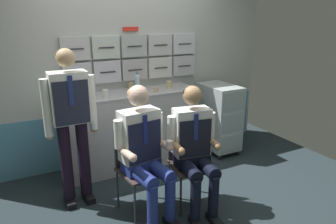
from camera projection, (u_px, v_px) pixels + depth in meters
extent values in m
cube|color=#232F33|center=(179.00, 204.00, 3.35)|extent=(4.80, 4.80, 0.04)
cube|color=#B7BAB7|center=(129.00, 80.00, 4.20)|extent=(4.20, 0.06, 2.15)
cube|color=#5190B1|center=(132.00, 131.00, 4.38)|extent=(4.12, 0.01, 0.72)
cube|color=silver|center=(77.00, 74.00, 3.80)|extent=(0.34, 0.06, 0.28)
cylinder|color=black|center=(78.00, 75.00, 3.77)|extent=(0.19, 0.01, 0.01)
cube|color=silver|center=(107.00, 72.00, 3.96)|extent=(0.34, 0.06, 0.28)
cylinder|color=black|center=(108.00, 72.00, 3.93)|extent=(0.19, 0.01, 0.01)
cube|color=#B3B1B4|center=(134.00, 69.00, 4.13)|extent=(0.34, 0.06, 0.28)
cylinder|color=#28272F|center=(136.00, 70.00, 4.10)|extent=(0.19, 0.01, 0.01)
cube|color=silver|center=(160.00, 67.00, 4.29)|extent=(0.34, 0.06, 0.28)
cylinder|color=black|center=(161.00, 68.00, 4.26)|extent=(0.19, 0.01, 0.01)
cube|color=#B7B6BE|center=(183.00, 65.00, 4.46)|extent=(0.34, 0.06, 0.28)
cylinder|color=black|center=(185.00, 66.00, 4.42)|extent=(0.19, 0.01, 0.01)
cube|color=silver|center=(75.00, 49.00, 3.71)|extent=(0.34, 0.06, 0.28)
cylinder|color=#20242B|center=(76.00, 49.00, 3.68)|extent=(0.19, 0.01, 0.01)
cube|color=silver|center=(106.00, 47.00, 3.87)|extent=(0.34, 0.06, 0.28)
cylinder|color=#261E30|center=(107.00, 48.00, 3.84)|extent=(0.19, 0.01, 0.01)
cube|color=#AEB4B5|center=(134.00, 46.00, 4.04)|extent=(0.34, 0.06, 0.28)
cylinder|color=#202B22|center=(135.00, 46.00, 4.01)|extent=(0.19, 0.01, 0.01)
cube|color=silver|center=(160.00, 45.00, 4.20)|extent=(0.34, 0.06, 0.28)
cylinder|color=#28252A|center=(161.00, 45.00, 4.17)|extent=(0.19, 0.01, 0.01)
cube|color=silver|center=(184.00, 44.00, 4.37)|extent=(0.34, 0.06, 0.28)
cylinder|color=#2A2622|center=(185.00, 44.00, 4.33)|extent=(0.19, 0.01, 0.01)
cube|color=red|center=(131.00, 29.00, 3.97)|extent=(0.20, 0.02, 0.05)
cube|color=#B7B8BC|center=(132.00, 130.00, 4.08)|extent=(1.70, 0.52, 0.96)
cube|color=#A8A8AD|center=(131.00, 93.00, 3.94)|extent=(1.73, 0.53, 0.03)
sphere|color=black|center=(220.00, 157.00, 4.34)|extent=(0.07, 0.07, 0.07)
sphere|color=black|center=(237.00, 152.00, 4.48)|extent=(0.07, 0.07, 0.07)
sphere|color=black|center=(198.00, 143.00, 4.81)|extent=(0.07, 0.07, 0.07)
sphere|color=black|center=(215.00, 140.00, 4.95)|extent=(0.07, 0.07, 0.07)
cube|color=#A6B7B7|center=(218.00, 116.00, 4.50)|extent=(0.40, 0.64, 0.91)
cube|color=#92A2A3|center=(232.00, 143.00, 4.32)|extent=(0.35, 0.01, 0.24)
cube|color=#92A2A3|center=(233.00, 123.00, 4.23)|extent=(0.35, 0.01, 0.24)
cube|color=#92A2A3|center=(234.00, 101.00, 4.14)|extent=(0.35, 0.01, 0.24)
cylinder|color=#28282D|center=(234.00, 91.00, 4.12)|extent=(0.32, 0.02, 0.02)
cylinder|color=#2D2D33|center=(135.00, 206.00, 2.92)|extent=(0.02, 0.02, 0.42)
cylinder|color=#2D2D33|center=(167.00, 194.00, 3.11)|extent=(0.02, 0.02, 0.42)
cylinder|color=#2D2D33|center=(118.00, 189.00, 3.20)|extent=(0.02, 0.02, 0.42)
cylinder|color=#2D2D33|center=(148.00, 179.00, 3.40)|extent=(0.02, 0.02, 0.42)
cube|color=#3C2E2F|center=(141.00, 172.00, 3.09)|extent=(0.45, 0.45, 0.02)
cube|color=#3C2E2F|center=(131.00, 145.00, 3.18)|extent=(0.37, 0.08, 0.40)
cylinder|color=#2D2D33|center=(116.00, 150.00, 3.07)|extent=(0.02, 0.02, 0.40)
cylinder|color=#2D2D33|center=(147.00, 142.00, 3.27)|extent=(0.02, 0.02, 0.40)
cube|color=black|center=(173.00, 224.00, 2.95)|extent=(0.12, 0.23, 0.06)
cylinder|color=navy|center=(152.00, 207.00, 2.81)|extent=(0.10, 0.10, 0.42)
cylinder|color=navy|center=(170.00, 200.00, 2.92)|extent=(0.10, 0.10, 0.42)
cylinder|color=navy|center=(142.00, 176.00, 2.88)|extent=(0.18, 0.41, 0.13)
cylinder|color=navy|center=(159.00, 170.00, 2.99)|extent=(0.18, 0.41, 0.13)
cube|color=navy|center=(141.00, 165.00, 3.07)|extent=(0.38, 0.24, 0.12)
cube|color=white|center=(139.00, 135.00, 3.00)|extent=(0.40, 0.25, 0.50)
cube|color=#191E39|center=(145.00, 142.00, 2.92)|extent=(0.34, 0.06, 0.40)
cube|color=navy|center=(145.00, 130.00, 2.88)|extent=(0.04, 0.01, 0.28)
cylinder|color=white|center=(119.00, 134.00, 2.86)|extent=(0.08, 0.08, 0.27)
cylinder|color=beige|center=(127.00, 154.00, 2.83)|extent=(0.10, 0.26, 0.07)
sphere|color=beige|center=(133.00, 158.00, 2.74)|extent=(0.08, 0.08, 0.08)
cylinder|color=white|center=(158.00, 125.00, 3.10)|extent=(0.08, 0.08, 0.27)
cylinder|color=beige|center=(163.00, 144.00, 3.04)|extent=(0.10, 0.26, 0.07)
sphere|color=beige|center=(170.00, 148.00, 2.96)|extent=(0.08, 0.08, 0.08)
cylinder|color=white|center=(170.00, 144.00, 2.95)|extent=(0.06, 0.06, 0.06)
sphere|color=beige|center=(138.00, 96.00, 2.88)|extent=(0.20, 0.20, 0.20)
ellipsoid|color=tan|center=(137.00, 93.00, 2.89)|extent=(0.21, 0.20, 0.14)
cylinder|color=#2D2D33|center=(181.00, 197.00, 3.05)|extent=(0.02, 0.02, 0.42)
cylinder|color=#2D2D33|center=(214.00, 191.00, 3.16)|extent=(0.02, 0.02, 0.42)
cylinder|color=#2D2D33|center=(169.00, 180.00, 3.38)|extent=(0.02, 0.02, 0.42)
cylinder|color=#2D2D33|center=(200.00, 175.00, 3.49)|extent=(0.02, 0.02, 0.42)
cube|color=#3C2E2F|center=(191.00, 166.00, 3.20)|extent=(0.46, 0.46, 0.02)
cube|color=#3C2E2F|center=(185.00, 140.00, 3.32)|extent=(0.37, 0.09, 0.40)
cylinder|color=#2D2D33|center=(169.00, 142.00, 3.25)|extent=(0.02, 0.02, 0.40)
cylinder|color=#2D2D33|center=(201.00, 138.00, 3.36)|extent=(0.02, 0.02, 0.40)
cube|color=black|center=(196.00, 224.00, 2.95)|extent=(0.13, 0.23, 0.06)
cube|color=black|center=(214.00, 220.00, 3.01)|extent=(0.13, 0.23, 0.06)
cylinder|color=black|center=(195.00, 199.00, 2.92)|extent=(0.10, 0.10, 0.42)
cylinder|color=black|center=(213.00, 196.00, 2.97)|extent=(0.10, 0.10, 0.42)
cylinder|color=black|center=(189.00, 169.00, 3.01)|extent=(0.19, 0.39, 0.13)
cylinder|color=black|center=(207.00, 167.00, 3.06)|extent=(0.19, 0.39, 0.13)
cube|color=black|center=(192.00, 160.00, 3.18)|extent=(0.36, 0.25, 0.12)
cube|color=white|center=(192.00, 132.00, 3.11)|extent=(0.38, 0.25, 0.47)
cube|color=black|center=(195.00, 139.00, 3.03)|extent=(0.32, 0.07, 0.38)
cube|color=navy|center=(196.00, 127.00, 2.99)|extent=(0.04, 0.02, 0.27)
cylinder|color=white|center=(172.00, 129.00, 3.04)|extent=(0.08, 0.08, 0.26)
cylinder|color=#A67E56|center=(177.00, 147.00, 2.99)|extent=(0.11, 0.24, 0.07)
sphere|color=#A67E56|center=(181.00, 151.00, 2.89)|extent=(0.08, 0.08, 0.08)
cylinder|color=white|center=(211.00, 125.00, 3.16)|extent=(0.08, 0.08, 0.26)
cylinder|color=#A67E56|center=(213.00, 142.00, 3.10)|extent=(0.11, 0.24, 0.07)
sphere|color=#A67E56|center=(218.00, 146.00, 3.00)|extent=(0.08, 0.08, 0.08)
sphere|color=#A67E56|center=(192.00, 95.00, 3.01)|extent=(0.19, 0.19, 0.19)
ellipsoid|color=black|center=(192.00, 93.00, 3.01)|extent=(0.21, 0.20, 0.13)
cube|color=black|center=(70.00, 202.00, 3.30)|extent=(0.09, 0.24, 0.06)
cube|color=black|center=(89.00, 197.00, 3.40)|extent=(0.09, 0.24, 0.06)
cylinder|color=black|center=(66.00, 162.00, 3.20)|extent=(0.12, 0.12, 0.83)
cylinder|color=black|center=(84.00, 158.00, 3.29)|extent=(0.12, 0.12, 0.83)
cube|color=white|center=(69.00, 97.00, 3.05)|extent=(0.36, 0.21, 0.51)
cube|color=#202436|center=(72.00, 103.00, 2.97)|extent=(0.33, 0.02, 0.43)
cube|color=navy|center=(71.00, 91.00, 2.92)|extent=(0.04, 0.01, 0.28)
cylinder|color=white|center=(46.00, 108.00, 2.97)|extent=(0.08, 0.08, 0.56)
sphere|color=tan|center=(50.00, 136.00, 3.06)|extent=(0.08, 0.08, 0.08)
cylinder|color=white|center=(92.00, 102.00, 3.17)|extent=(0.08, 0.08, 0.56)
sphere|color=tan|center=(94.00, 129.00, 3.25)|extent=(0.08, 0.08, 0.08)
sphere|color=tan|center=(65.00, 58.00, 2.94)|extent=(0.18, 0.18, 0.18)
ellipsoid|color=brown|center=(65.00, 56.00, 2.94)|extent=(0.18, 0.16, 0.13)
cylinder|color=silver|center=(76.00, 93.00, 3.48)|extent=(0.07, 0.07, 0.18)
cone|color=silver|center=(76.00, 84.00, 3.45)|extent=(0.07, 0.07, 0.02)
cylinder|color=silver|center=(76.00, 82.00, 3.45)|extent=(0.03, 0.03, 0.02)
cylinder|color=silver|center=(137.00, 84.00, 3.92)|extent=(0.06, 0.06, 0.20)
cone|color=silver|center=(137.00, 75.00, 3.89)|extent=(0.06, 0.06, 0.02)
cylinder|color=blue|center=(137.00, 73.00, 3.89)|extent=(0.03, 0.03, 0.02)
cylinder|color=silver|center=(106.00, 94.00, 3.66)|extent=(0.07, 0.07, 0.09)
cylinder|color=#382114|center=(105.00, 90.00, 3.65)|extent=(0.06, 0.06, 0.01)
cylinder|color=tan|center=(169.00, 85.00, 4.14)|extent=(0.07, 0.07, 0.09)
cylinder|color=#382114|center=(169.00, 82.00, 4.13)|extent=(0.06, 0.06, 0.01)
cylinder|color=tan|center=(131.00, 86.00, 4.09)|extent=(0.06, 0.06, 0.08)
cylinder|color=#382114|center=(131.00, 83.00, 4.08)|extent=(0.05, 0.05, 0.01)
cylinder|color=tan|center=(156.00, 89.00, 3.94)|extent=(0.06, 0.06, 0.06)
cylinder|color=#382114|center=(156.00, 88.00, 3.93)|extent=(0.05, 0.05, 0.01)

